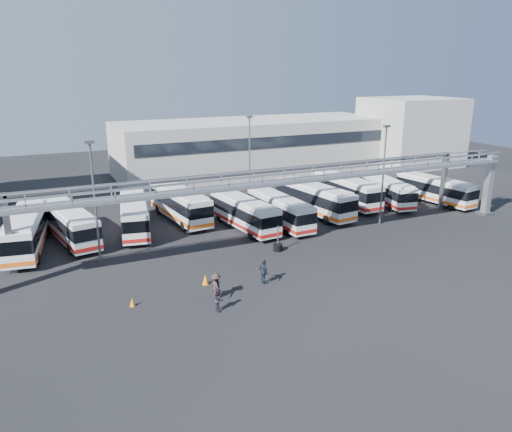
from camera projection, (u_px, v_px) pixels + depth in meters
name	position (u px, v px, depth m)	size (l,w,h in m)	color
ground	(317.00, 266.00, 40.91)	(140.00, 140.00, 0.00)	black
gantry	(284.00, 186.00, 44.44)	(51.40, 5.15, 7.10)	#989AA0
warehouse	(254.00, 146.00, 77.64)	(42.00, 14.00, 8.00)	#9E9E99
building_right	(411.00, 132.00, 82.68)	(14.00, 12.00, 11.00)	#B2B2AD
light_pole_left	(95.00, 197.00, 39.67)	(0.70, 0.35, 10.21)	#4C4F54
light_pole_mid	(383.00, 170.00, 50.28)	(0.70, 0.35, 10.21)	#4C4F54
light_pole_back	(250.00, 154.00, 60.00)	(0.70, 0.35, 10.21)	#4C4F54
bus_0	(26.00, 231.00, 43.76)	(4.33, 11.54, 3.43)	silver
bus_1	(70.00, 223.00, 46.20)	(4.33, 10.96, 3.25)	silver
bus_2	(134.00, 214.00, 49.04)	(4.44, 11.11, 3.29)	silver
bus_3	(180.00, 203.00, 52.71)	(3.67, 11.38, 3.40)	silver
bus_4	(244.00, 212.00, 49.92)	(3.44, 10.60, 3.16)	silver
bus_5	(280.00, 209.00, 51.00)	(2.70, 10.28, 3.10)	silver
bus_6	(314.00, 198.00, 54.75)	(3.89, 11.40, 3.40)	silver
bus_7	(345.00, 190.00, 58.71)	(2.70, 11.14, 3.38)	silver
bus_8	(386.00, 190.00, 59.22)	(4.17, 10.32, 3.05)	silver
bus_9	(435.00, 189.00, 59.62)	(3.49, 10.36, 3.09)	silver
pedestrian_a	(217.00, 285.00, 35.10)	(0.68, 0.45, 1.87)	black
pedestrian_b	(219.00, 300.00, 33.17)	(0.75, 0.58, 1.54)	#251E2A
pedestrian_c	(216.00, 286.00, 34.81)	(1.21, 0.70, 1.88)	#332322
pedestrian_d	(264.00, 272.00, 37.25)	(1.13, 0.47, 1.93)	#1B2531
cone_left	(132.00, 302.00, 33.89)	(0.39, 0.39, 0.62)	orange
cone_right	(206.00, 279.00, 37.30)	(0.50, 0.50, 0.79)	orange
tire_stack	(278.00, 247.00, 44.18)	(0.81, 0.81, 2.33)	black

